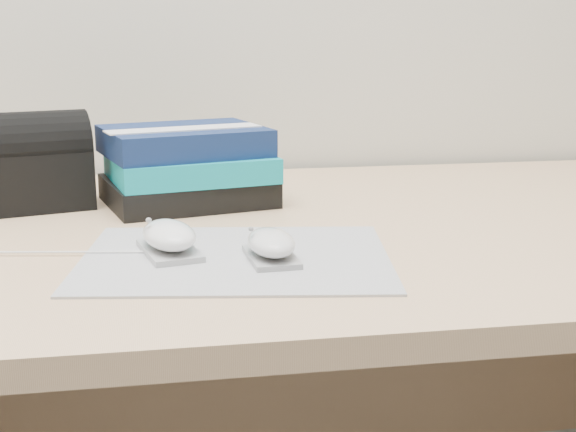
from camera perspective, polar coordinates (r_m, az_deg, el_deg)
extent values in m
cube|color=tan|center=(1.08, 3.24, -1.13)|extent=(1.60, 0.80, 0.03)
cube|color=tan|center=(1.55, -0.16, -10.73)|extent=(1.52, 0.03, 0.35)
cube|color=gray|center=(0.90, -3.75, -2.97)|extent=(0.38, 0.31, 0.00)
cube|color=#A2A3A5|center=(0.92, -8.42, -2.45)|extent=(0.08, 0.11, 0.01)
ellipsoid|color=white|center=(0.91, -8.46, -1.33)|extent=(0.08, 0.11, 0.03)
ellipsoid|color=gray|center=(0.91, -9.88, -0.30)|extent=(0.01, 0.01, 0.01)
cube|color=gray|center=(0.89, -1.21, -2.92)|extent=(0.06, 0.09, 0.01)
ellipsoid|color=silver|center=(0.88, -1.21, -1.89)|extent=(0.06, 0.09, 0.03)
ellipsoid|color=gray|center=(0.87, -2.64, -0.93)|extent=(0.01, 0.01, 0.01)
cylinder|color=silver|center=(0.94, -14.86, -2.50)|extent=(0.19, 0.03, 0.00)
cube|color=black|center=(1.18, -7.16, 1.81)|extent=(0.26, 0.23, 0.04)
cube|color=#0F9BA9|center=(1.17, -6.96, 3.50)|extent=(0.25, 0.22, 0.04)
cube|color=navy|center=(1.17, -7.42, 5.33)|extent=(0.26, 0.23, 0.04)
cube|color=white|center=(1.15, -7.40, 6.18)|extent=(0.22, 0.10, 0.00)
cube|color=black|center=(1.19, -17.36, 2.51)|extent=(0.16, 0.13, 0.08)
cylinder|color=black|center=(1.19, -17.52, 4.74)|extent=(0.16, 0.13, 0.10)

